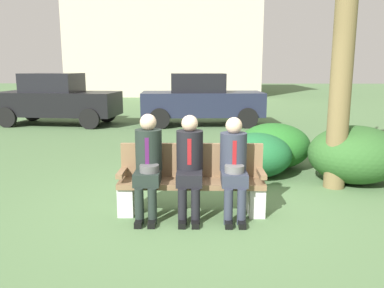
# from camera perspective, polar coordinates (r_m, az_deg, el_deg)

# --- Properties ---
(ground_plane) EXTENTS (80.00, 80.00, 0.00)m
(ground_plane) POSITION_cam_1_polar(r_m,az_deg,el_deg) (5.53, 0.48, -8.91)
(ground_plane) COLOR #4F7144
(park_bench) EXTENTS (1.87, 0.44, 0.90)m
(park_bench) POSITION_cam_1_polar(r_m,az_deg,el_deg) (5.19, -0.07, -5.40)
(park_bench) COLOR brown
(park_bench) RESTS_ON ground
(seated_man_left) EXTENTS (0.34, 0.72, 1.31)m
(seated_man_left) POSITION_cam_1_polar(r_m,az_deg,el_deg) (5.02, -6.35, -2.39)
(seated_man_left) COLOR #1E2823
(seated_man_left) RESTS_ON ground
(seated_man_middle) EXTENTS (0.34, 0.72, 1.29)m
(seated_man_middle) POSITION_cam_1_polar(r_m,az_deg,el_deg) (4.99, -0.36, -2.46)
(seated_man_middle) COLOR black
(seated_man_middle) RESTS_ON ground
(seated_man_right) EXTENTS (0.34, 0.72, 1.27)m
(seated_man_right) POSITION_cam_1_polar(r_m,az_deg,el_deg) (5.00, 6.04, -2.68)
(seated_man_right) COLOR #2D3342
(seated_man_right) RESTS_ON ground
(shrub_near_bench) EXTENTS (1.23, 1.13, 0.77)m
(shrub_near_bench) POSITION_cam_1_polar(r_m,az_deg,el_deg) (6.95, 9.21, -1.57)
(shrub_near_bench) COLOR #1C5C2F
(shrub_near_bench) RESTS_ON ground
(shrub_mid_lawn) EXTENTS (1.36, 1.25, 0.85)m
(shrub_mid_lawn) POSITION_cam_1_polar(r_m,az_deg,el_deg) (7.60, 11.70, -0.26)
(shrub_mid_lawn) COLOR #246423
(shrub_mid_lawn) RESTS_ON ground
(shrub_far_lawn) EXTENTS (1.52, 1.39, 0.95)m
(shrub_far_lawn) POSITION_cam_1_polar(r_m,az_deg,el_deg) (7.04, 22.43, -1.39)
(shrub_far_lawn) COLOR #2C5925
(shrub_far_lawn) RESTS_ON ground
(parked_car_near) EXTENTS (4.05, 2.06, 1.68)m
(parked_car_near) POSITION_cam_1_polar(r_m,az_deg,el_deg) (13.75, -18.89, 6.11)
(parked_car_near) COLOR black
(parked_car_near) RESTS_ON ground
(parked_car_far) EXTENTS (3.99, 1.90, 1.68)m
(parked_car_far) POSITION_cam_1_polar(r_m,az_deg,el_deg) (12.96, 1.34, 6.43)
(parked_car_far) COLOR #1E2338
(parked_car_far) RESTS_ON ground
(building_backdrop) EXTENTS (12.83, 8.95, 8.63)m
(building_backdrop) POSITION_cam_1_polar(r_m,az_deg,el_deg) (29.03, -3.61, 15.92)
(building_backdrop) COLOR #BDAF9B
(building_backdrop) RESTS_ON ground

